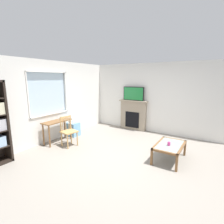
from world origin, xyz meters
TOP-DOWN VIEW (x-y plane):
  - ground at (0.00, 0.00)m, footprint 6.08×6.04m
  - wall_back_with_window at (0.02, 2.52)m, footprint 5.08×0.15m
  - wall_right at (2.60, 0.00)m, footprint 0.12×5.24m
  - desk_under_window at (-0.13, 2.17)m, footprint 0.94×0.38m
  - wooden_chair at (-0.15, 1.66)m, footprint 0.48×0.47m
  - plastic_drawer_unit at (0.59, 2.22)m, footprint 0.35×0.40m
  - fireplace at (2.44, 0.76)m, footprint 0.26×1.15m
  - tv at (2.42, 0.76)m, footprint 0.06×0.85m
  - coffee_table at (0.56, -1.16)m, footprint 1.01×0.62m
  - sippy_cup at (0.47, -1.16)m, footprint 0.07×0.07m

SIDE VIEW (x-z plane):
  - ground at x=0.00m, z-range -0.02..0.00m
  - plastic_drawer_unit at x=0.59m, z-range 0.00..0.48m
  - coffee_table at x=0.56m, z-range 0.15..0.56m
  - sippy_cup at x=0.47m, z-range 0.41..0.50m
  - wooden_chair at x=-0.15m, z-range 0.01..0.91m
  - desk_under_window at x=-0.13m, z-range 0.22..0.93m
  - fireplace at x=2.44m, z-range 0.00..1.17m
  - wall_back_with_window at x=0.02m, z-range -0.03..2.54m
  - wall_right at x=2.60m, z-range 0.00..2.57m
  - tv at x=2.42m, z-range 1.17..1.70m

